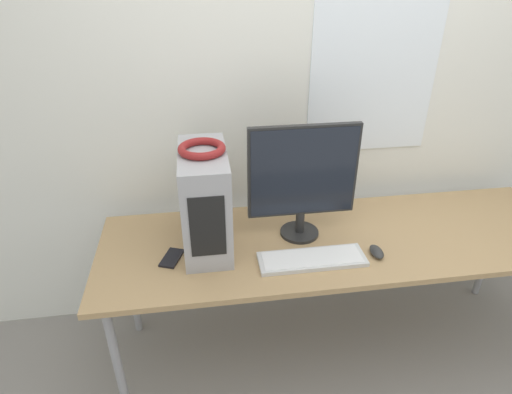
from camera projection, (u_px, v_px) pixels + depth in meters
The scene contains 8 objects.
wall_back at pixel (323, 86), 2.20m from camera, with size 8.00×0.07×2.70m.
desk at pixel (340, 245), 2.10m from camera, with size 2.32×0.71×0.74m.
pc_tower at pixel (205, 200), 1.92m from camera, with size 0.21×0.45×0.47m.
headphones at pixel (202, 149), 1.80m from camera, with size 0.20×0.20×0.03m.
monitor_main at pixel (303, 177), 1.95m from camera, with size 0.51×0.19×0.56m.
keyboard at pixel (312, 259), 1.91m from camera, with size 0.48×0.15×0.02m.
mouse at pixel (377, 252), 1.95m from camera, with size 0.06×0.10×0.03m.
cell_phone at pixel (172, 258), 1.93m from camera, with size 0.12×0.15×0.01m.
Camera 1 is at (-0.66, -1.28, 1.93)m, focal length 30.00 mm.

